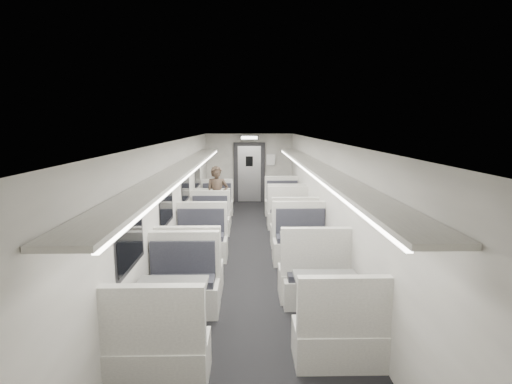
{
  "coord_description": "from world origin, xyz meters",
  "views": [
    {
      "loc": [
        -0.03,
        -7.98,
        2.71
      ],
      "look_at": [
        0.13,
        0.71,
        1.24
      ],
      "focal_mm": 28.0,
      "sensor_mm": 36.0,
      "label": 1
    }
  ],
  "objects_px": {
    "booth_left_a": "(215,208)",
    "passenger": "(217,197)",
    "booth_right_b": "(291,221)",
    "booth_left_b": "(207,227)",
    "booth_right_d": "(326,302)",
    "booth_left_d": "(172,312)",
    "booth_left_c": "(196,254)",
    "exit_sign": "(249,138)",
    "booth_right_a": "(285,207)",
    "vestibule_door": "(249,173)",
    "booth_right_c": "(307,256)"
  },
  "relations": [
    {
      "from": "booth_left_a",
      "to": "passenger",
      "type": "relative_size",
      "value": 1.2
    },
    {
      "from": "booth_right_b",
      "to": "booth_left_b",
      "type": "bearing_deg",
      "value": -165.45
    },
    {
      "from": "booth_left_b",
      "to": "booth_right_b",
      "type": "height_order",
      "value": "booth_right_b"
    },
    {
      "from": "booth_left_a",
      "to": "booth_right_d",
      "type": "distance_m",
      "value": 6.58
    },
    {
      "from": "booth_left_d",
      "to": "booth_right_b",
      "type": "xyz_separation_m",
      "value": [
        2.0,
        4.81,
        -0.01
      ]
    },
    {
      "from": "booth_left_c",
      "to": "booth_right_d",
      "type": "height_order",
      "value": "booth_left_c"
    },
    {
      "from": "booth_right_b",
      "to": "exit_sign",
      "type": "xyz_separation_m",
      "value": [
        -1.0,
        3.9,
        1.9
      ]
    },
    {
      "from": "booth_left_c",
      "to": "booth_right_b",
      "type": "xyz_separation_m",
      "value": [
        2.0,
        2.51,
        -0.0
      ]
    },
    {
      "from": "booth_left_a",
      "to": "booth_left_b",
      "type": "height_order",
      "value": "booth_left_b"
    },
    {
      "from": "exit_sign",
      "to": "booth_left_d",
      "type": "bearing_deg",
      "value": -96.55
    },
    {
      "from": "booth_right_a",
      "to": "vestibule_door",
      "type": "bearing_deg",
      "value": 109.73
    },
    {
      "from": "booth_left_a",
      "to": "booth_right_c",
      "type": "xyz_separation_m",
      "value": [
        2.0,
        -4.47,
        0.05
      ]
    },
    {
      "from": "booth_left_a",
      "to": "vestibule_door",
      "type": "xyz_separation_m",
      "value": [
        1.0,
        2.66,
        0.69
      ]
    },
    {
      "from": "booth_left_d",
      "to": "booth_right_a",
      "type": "xyz_separation_m",
      "value": [
        2.0,
        6.41,
        -0.0
      ]
    },
    {
      "from": "booth_left_a",
      "to": "booth_left_d",
      "type": "bearing_deg",
      "value": -90.0
    },
    {
      "from": "booth_left_d",
      "to": "booth_right_a",
      "type": "height_order",
      "value": "booth_left_d"
    },
    {
      "from": "passenger",
      "to": "booth_right_c",
      "type": "bearing_deg",
      "value": -67.23
    },
    {
      "from": "booth_left_c",
      "to": "booth_right_a",
      "type": "bearing_deg",
      "value": 64.05
    },
    {
      "from": "booth_left_d",
      "to": "vestibule_door",
      "type": "relative_size",
      "value": 1.03
    },
    {
      "from": "booth_right_a",
      "to": "exit_sign",
      "type": "bearing_deg",
      "value": 113.49
    },
    {
      "from": "booth_left_b",
      "to": "booth_right_a",
      "type": "bearing_deg",
      "value": 46.68
    },
    {
      "from": "booth_right_a",
      "to": "booth_right_d",
      "type": "relative_size",
      "value": 1.03
    },
    {
      "from": "booth_left_c",
      "to": "booth_right_b",
      "type": "distance_m",
      "value": 3.21
    },
    {
      "from": "booth_right_a",
      "to": "booth_right_c",
      "type": "xyz_separation_m",
      "value": [
        0.0,
        -4.34,
        0.02
      ]
    },
    {
      "from": "booth_right_c",
      "to": "booth_right_d",
      "type": "bearing_deg",
      "value": -90.0
    },
    {
      "from": "booth_left_b",
      "to": "booth_left_a",
      "type": "bearing_deg",
      "value": 90.0
    },
    {
      "from": "booth_left_c",
      "to": "booth_right_c",
      "type": "bearing_deg",
      "value": -6.67
    },
    {
      "from": "booth_left_d",
      "to": "booth_left_b",
      "type": "bearing_deg",
      "value": 90.0
    },
    {
      "from": "booth_right_c",
      "to": "passenger",
      "type": "bearing_deg",
      "value": 117.68
    },
    {
      "from": "passenger",
      "to": "exit_sign",
      "type": "bearing_deg",
      "value": 69.73
    },
    {
      "from": "booth_left_c",
      "to": "exit_sign",
      "type": "distance_m",
      "value": 6.76
    },
    {
      "from": "booth_left_d",
      "to": "exit_sign",
      "type": "xyz_separation_m",
      "value": [
        1.0,
        8.71,
        1.89
      ]
    },
    {
      "from": "booth_right_c",
      "to": "vestibule_door",
      "type": "relative_size",
      "value": 1.06
    },
    {
      "from": "booth_right_c",
      "to": "passenger",
      "type": "xyz_separation_m",
      "value": [
        -1.85,
        3.53,
        0.42
      ]
    },
    {
      "from": "booth_right_a",
      "to": "passenger",
      "type": "height_order",
      "value": "passenger"
    },
    {
      "from": "booth_left_d",
      "to": "passenger",
      "type": "bearing_deg",
      "value": 88.51
    },
    {
      "from": "booth_left_b",
      "to": "passenger",
      "type": "height_order",
      "value": "passenger"
    },
    {
      "from": "booth_left_a",
      "to": "passenger",
      "type": "bearing_deg",
      "value": -81.13
    },
    {
      "from": "booth_right_d",
      "to": "vestibule_door",
      "type": "bearing_deg",
      "value": 96.39
    },
    {
      "from": "booth_left_b",
      "to": "booth_left_d",
      "type": "xyz_separation_m",
      "value": [
        0.0,
        -4.29,
        0.03
      ]
    },
    {
      "from": "booth_left_b",
      "to": "booth_right_b",
      "type": "relative_size",
      "value": 0.93
    },
    {
      "from": "booth_right_d",
      "to": "exit_sign",
      "type": "xyz_separation_m",
      "value": [
        -1.0,
        8.44,
        1.91
      ]
    },
    {
      "from": "booth_right_c",
      "to": "exit_sign",
      "type": "height_order",
      "value": "exit_sign"
    },
    {
      "from": "booth_left_a",
      "to": "exit_sign",
      "type": "xyz_separation_m",
      "value": [
        1.0,
        2.17,
        1.93
      ]
    },
    {
      "from": "vestibule_door",
      "to": "booth_right_b",
      "type": "bearing_deg",
      "value": -77.17
    },
    {
      "from": "booth_left_c",
      "to": "passenger",
      "type": "xyz_separation_m",
      "value": [
        0.15,
        3.3,
        0.44
      ]
    },
    {
      "from": "booth_left_c",
      "to": "booth_right_d",
      "type": "bearing_deg",
      "value": -45.4
    },
    {
      "from": "booth_left_a",
      "to": "booth_left_b",
      "type": "xyz_separation_m",
      "value": [
        0.0,
        -2.25,
        0.0
      ]
    },
    {
      "from": "booth_right_a",
      "to": "passenger",
      "type": "bearing_deg",
      "value": -156.44
    },
    {
      "from": "booth_left_b",
      "to": "vestibule_door",
      "type": "relative_size",
      "value": 0.95
    }
  ]
}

